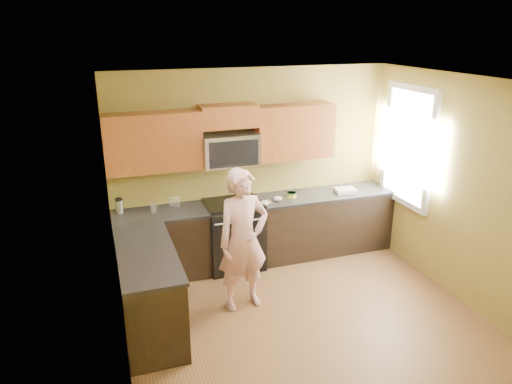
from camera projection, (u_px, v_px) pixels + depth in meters
name	position (u px, v px, depth m)	size (l,w,h in m)	color
floor	(310.00, 326.00, 5.38)	(4.00, 4.00, 0.00)	brown
ceiling	(321.00, 83.00, 4.49)	(4.00, 4.00, 0.00)	white
wall_back	(253.00, 165.00, 6.72)	(4.00, 4.00, 0.00)	olive
wall_front	(446.00, 323.00, 3.15)	(4.00, 4.00, 0.00)	olive
wall_left	(116.00, 242.00, 4.32)	(4.00, 4.00, 0.00)	olive
wall_right	(470.00, 194.00, 5.55)	(4.00, 4.00, 0.00)	olive
cabinet_back_run	(260.00, 232.00, 6.75)	(4.00, 0.60, 0.88)	black
cabinet_left_run	(149.00, 291.00, 5.25)	(0.60, 1.60, 0.88)	black
countertop_back	(260.00, 202.00, 6.59)	(4.00, 0.62, 0.04)	black
countertop_left	(146.00, 254.00, 5.10)	(0.62, 1.60, 0.04)	black
stove	(234.00, 234.00, 6.60)	(0.76, 0.65, 0.95)	black
microwave	(230.00, 164.00, 6.39)	(0.76, 0.40, 0.42)	silver
upper_cab_left	(155.00, 171.00, 6.11)	(1.22, 0.33, 0.75)	brown
upper_cab_right	(293.00, 158.00, 6.71)	(1.12, 0.33, 0.75)	brown
upper_cab_over_mw	(228.00, 116.00, 6.20)	(0.76, 0.33, 0.30)	brown
window	(408.00, 146.00, 6.51)	(0.06, 1.06, 1.66)	white
woman	(243.00, 240.00, 5.51)	(0.63, 0.41, 1.72)	#E6737C
frying_pan	(234.00, 206.00, 6.30)	(0.27, 0.48, 0.06)	black
butter_tub	(292.00, 197.00, 6.71)	(0.13, 0.13, 0.10)	yellow
toast_slice	(267.00, 202.00, 6.52)	(0.11, 0.11, 0.01)	#B27F47
napkin_a	(265.00, 203.00, 6.42)	(0.11, 0.12, 0.06)	silver
napkin_b	(278.00, 199.00, 6.56)	(0.12, 0.13, 0.07)	silver
dish_towel	(346.00, 190.00, 6.92)	(0.30, 0.24, 0.05)	white
travel_mug	(120.00, 213.00, 6.14)	(0.09, 0.09, 0.20)	silver
glass_a	(172.00, 201.00, 6.39)	(0.07, 0.07, 0.12)	silver
glass_b	(153.00, 208.00, 6.17)	(0.07, 0.07, 0.12)	silver
glass_c	(177.00, 202.00, 6.38)	(0.07, 0.07, 0.12)	silver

